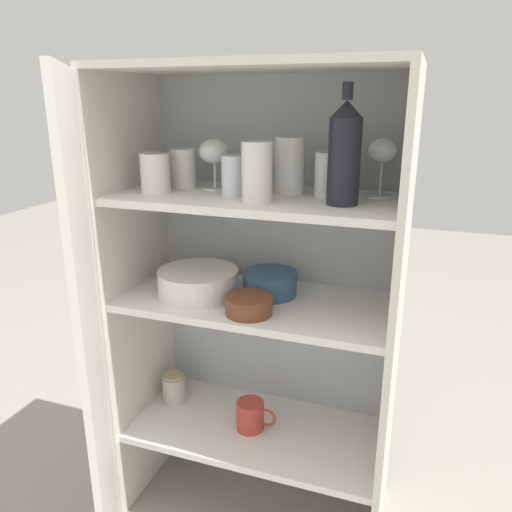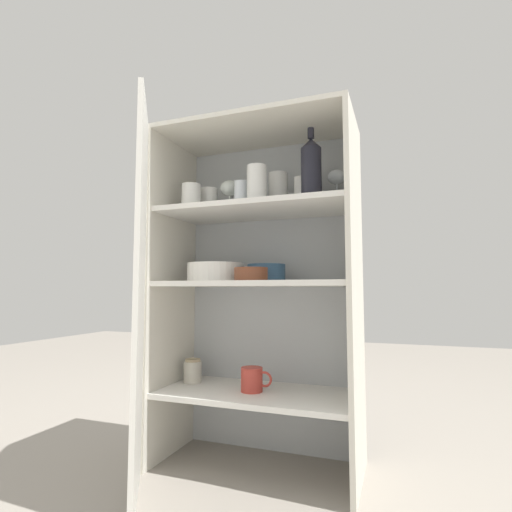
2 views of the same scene
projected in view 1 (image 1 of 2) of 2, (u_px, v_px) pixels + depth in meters
name	position (u px, v px, depth m)	size (l,w,h in m)	color
cupboard_back_panel	(276.00, 293.00, 1.56)	(0.77, 0.02, 1.29)	#B2B7BC
cupboard_side_left	(140.00, 299.00, 1.51)	(0.02, 0.39, 1.29)	silver
cupboard_side_right	(395.00, 336.00, 1.27)	(0.02, 0.39, 1.29)	silver
cupboard_top_panel	(256.00, 66.00, 1.19)	(0.77, 0.39, 0.02)	silver
shelf_board_lower	(256.00, 430.00, 1.50)	(0.73, 0.35, 0.02)	white
shelf_board_middle	(256.00, 302.00, 1.38)	(0.73, 0.35, 0.02)	white
shelf_board_upper	(256.00, 199.00, 1.29)	(0.73, 0.35, 0.02)	white
cupboard_door	(93.00, 359.00, 1.16)	(0.22, 0.33, 1.29)	silver
tumbler_glass_0	(290.00, 166.00, 1.29)	(0.08, 0.08, 0.15)	white
tumbler_glass_1	(234.00, 176.00, 1.27)	(0.06, 0.06, 0.10)	white
tumbler_glass_2	(257.00, 172.00, 1.19)	(0.07, 0.07, 0.14)	white
tumbler_glass_3	(183.00, 168.00, 1.38)	(0.07, 0.07, 0.11)	white
tumbler_glass_4	(328.00, 175.00, 1.25)	(0.07, 0.07, 0.11)	white
tumbler_glass_5	(155.00, 173.00, 1.31)	(0.08, 0.08, 0.10)	white
wine_glass_0	(383.00, 154.00, 1.23)	(0.07, 0.07, 0.15)	white
wine_glass_1	(214.00, 154.00, 1.35)	(0.08, 0.08, 0.14)	white
wine_bottle	(344.00, 153.00, 1.14)	(0.08, 0.08, 0.27)	black
plate_stack_white	(198.00, 282.00, 1.40)	(0.23, 0.23, 0.07)	white
mixing_bowl_large	(270.00, 282.00, 1.39)	(0.15, 0.15, 0.07)	#33567A
serving_bowl_small	(249.00, 304.00, 1.27)	(0.12, 0.12, 0.05)	brown
coffee_mug_primary	(251.00, 415.00, 1.48)	(0.12, 0.08, 0.09)	#BC3D33
storage_jar	(174.00, 388.00, 1.62)	(0.07, 0.07, 0.10)	beige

